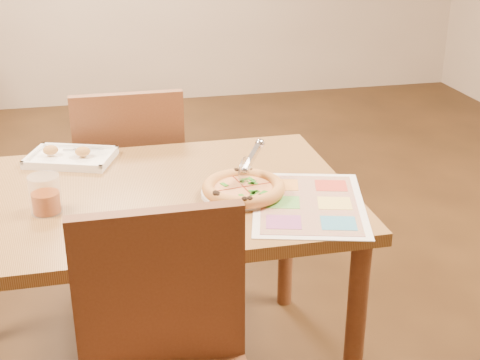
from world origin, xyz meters
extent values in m
cube|color=olive|center=(0.00, 0.00, 0.70)|extent=(1.30, 0.85, 0.04)
cylinder|color=brown|center=(0.59, -0.36, 0.34)|extent=(0.06, 0.06, 0.68)
cylinder|color=brown|center=(0.59, 0.36, 0.34)|extent=(0.06, 0.06, 0.68)
cube|color=brown|center=(0.00, -0.51, 0.68)|extent=(0.42, 0.04, 0.45)
cube|color=brown|center=(0.00, 0.70, 0.45)|extent=(0.42, 0.42, 0.04)
cube|color=brown|center=(0.00, 0.51, 0.68)|extent=(0.42, 0.04, 0.45)
cylinder|color=white|center=(0.30, -0.08, 0.73)|extent=(0.32, 0.32, 0.01)
cylinder|color=#E1A04C|center=(0.31, -0.09, 0.74)|extent=(0.25, 0.25, 0.01)
cylinder|color=#E5BC7C|center=(0.31, -0.09, 0.75)|extent=(0.21, 0.21, 0.01)
torus|color=#E1A04C|center=(0.31, -0.09, 0.75)|extent=(0.26, 0.26, 0.04)
cylinder|color=silver|center=(0.32, -0.07, 0.79)|extent=(0.06, 0.07, 0.09)
cube|color=silver|center=(0.35, -0.02, 0.82)|extent=(0.09, 0.12, 0.06)
cube|color=white|center=(-0.21, 0.33, 0.73)|extent=(0.33, 0.28, 0.02)
cube|color=silver|center=(-0.21, 0.33, 0.74)|extent=(0.14, 0.03, 0.00)
ellipsoid|color=#BD8B44|center=(-0.28, 0.35, 0.76)|extent=(0.05, 0.04, 0.03)
ellipsoid|color=#BD8B44|center=(-0.17, 0.31, 0.76)|extent=(0.05, 0.04, 0.03)
cylinder|color=#813109|center=(-0.28, -0.08, 0.75)|extent=(0.08, 0.08, 0.06)
cylinder|color=white|center=(-0.28, -0.08, 0.78)|extent=(0.09, 0.09, 0.11)
cube|color=white|center=(0.48, -0.19, 0.72)|extent=(0.44, 0.53, 0.00)
camera|label=1|loc=(-0.12, -1.92, 1.57)|focal=50.00mm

